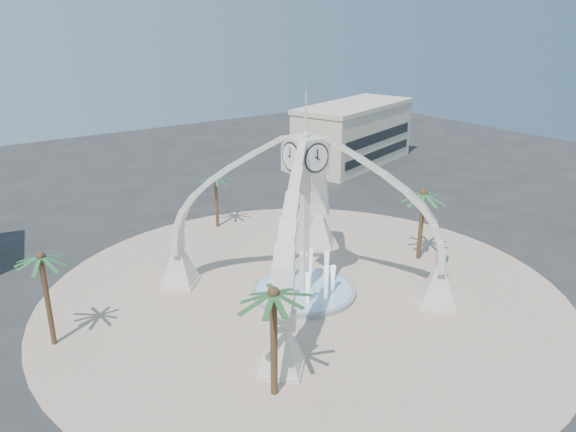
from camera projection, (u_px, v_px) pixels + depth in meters
ground at (304, 294)px, 43.42m from camera, size 140.00×140.00×0.00m
plaza at (304, 293)px, 43.41m from camera, size 40.00×40.00×0.06m
clock_tower at (305, 215)px, 41.21m from camera, size 17.94×17.94×16.30m
fountain at (304, 290)px, 43.32m from camera, size 8.00×8.00×3.62m
building_ne at (354, 134)px, 79.77m from camera, size 21.87×14.17×8.60m
palm_east at (424, 194)px, 47.60m from camera, size 5.52×5.52×6.90m
palm_west at (41, 258)px, 34.68m from camera, size 3.88×3.88×7.00m
palm_north at (215, 176)px, 55.25m from camera, size 3.66×3.66×6.11m
palm_south at (273, 294)px, 29.83m from camera, size 5.61×5.61×7.26m
street_sign at (445, 263)px, 44.50m from camera, size 0.88×0.23×2.46m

